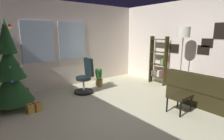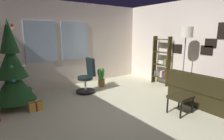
# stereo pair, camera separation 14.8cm
# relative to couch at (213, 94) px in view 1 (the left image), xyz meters

# --- Properties ---
(ground_plane) EXTENTS (5.37, 5.78, 0.10)m
(ground_plane) POSITION_rel_couch_xyz_m (-2.03, 0.84, -0.33)
(ground_plane) COLOR beige
(wall_back_with_windows) EXTENTS (5.37, 0.12, 2.70)m
(wall_back_with_windows) POSITION_rel_couch_xyz_m (-2.05, 3.77, 1.08)
(wall_back_with_windows) COLOR silver
(wall_back_with_windows) RESTS_ON ground_plane
(wall_right_with_frames) EXTENTS (0.12, 5.78, 2.70)m
(wall_right_with_frames) POSITION_rel_couch_xyz_m (0.70, 0.84, 1.07)
(wall_right_with_frames) COLOR silver
(wall_right_with_frames) RESTS_ON ground_plane
(couch) EXTENTS (1.55, 1.78, 0.79)m
(couch) POSITION_rel_couch_xyz_m (0.00, 0.00, 0.00)
(couch) COLOR black
(couch) RESTS_ON ground_plane
(footstool) EXTENTS (0.49, 0.39, 0.41)m
(footstool) POSITION_rel_couch_xyz_m (-1.02, 0.28, 0.07)
(footstool) COLOR black
(footstool) RESTS_ON ground_plane
(holiday_tree) EXTENTS (0.93, 0.93, 2.54)m
(holiday_tree) POSITION_rel_couch_xyz_m (-3.90, 2.78, 0.57)
(holiday_tree) COLOR #4C331E
(holiday_tree) RESTS_ON ground_plane
(gift_box_green) EXTENTS (0.27, 0.25, 0.22)m
(gift_box_green) POSITION_rel_couch_xyz_m (-3.53, 3.48, -0.17)
(gift_box_green) COLOR #1E722D
(gift_box_green) RESTS_ON ground_plane
(gift_box_gold) EXTENTS (0.30, 0.20, 0.20)m
(gift_box_gold) POSITION_rel_couch_xyz_m (-3.57, 2.30, -0.19)
(gift_box_gold) COLOR gold
(gift_box_gold) RESTS_ON ground_plane
(office_chair) EXTENTS (0.56, 0.56, 1.02)m
(office_chair) POSITION_rel_couch_xyz_m (-1.99, 2.75, 0.11)
(office_chair) COLOR black
(office_chair) RESTS_ON ground_plane
(bookshelf) EXTENTS (0.18, 0.64, 1.62)m
(bookshelf) POSITION_rel_couch_xyz_m (0.44, 2.00, 0.44)
(bookshelf) COLOR #302A11
(bookshelf) RESTS_ON ground_plane
(floor_lamp) EXTENTS (0.35, 0.35, 1.90)m
(floor_lamp) POSITION_rel_couch_xyz_m (0.10, 0.97, 1.34)
(floor_lamp) COLOR slate
(floor_lamp) RESTS_ON ground_plane
(potted_plant) EXTENTS (0.47, 0.36, 0.65)m
(potted_plant) POSITION_rel_couch_xyz_m (-1.34, 3.00, 0.01)
(potted_plant) COLOR brown
(potted_plant) RESTS_ON ground_plane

